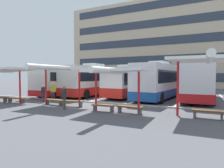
# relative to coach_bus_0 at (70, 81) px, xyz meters

# --- Properties ---
(ground_plane) EXTENTS (160.00, 160.00, 0.00)m
(ground_plane) POSITION_rel_coach_bus_0_xyz_m (7.83, -6.42, -1.71)
(ground_plane) COLOR #515156
(terminal_building) EXTENTS (44.31, 12.58, 21.53)m
(terminal_building) POSITION_rel_coach_bus_0_xyz_m (7.86, 26.62, 7.69)
(terminal_building) COLOR #C6B293
(terminal_building) RESTS_ON ground
(coach_bus_0) EXTENTS (3.41, 11.82, 3.64)m
(coach_bus_0) POSITION_rel_coach_bus_0_xyz_m (0.00, 0.00, 0.00)
(coach_bus_0) COLOR silver
(coach_bus_0) RESTS_ON ground
(coach_bus_1) EXTENTS (3.80, 12.66, 3.80)m
(coach_bus_1) POSITION_rel_coach_bus_0_xyz_m (3.84, 1.38, 0.05)
(coach_bus_1) COLOR silver
(coach_bus_1) RESTS_ON ground
(coach_bus_2) EXTENTS (3.22, 10.34, 3.53)m
(coach_bus_2) POSITION_rel_coach_bus_0_xyz_m (8.09, 1.11, -0.10)
(coach_bus_2) COLOR silver
(coach_bus_2) RESTS_ON ground
(coach_bus_3) EXTENTS (3.67, 12.39, 3.79)m
(coach_bus_3) POSITION_rel_coach_bus_0_xyz_m (11.60, 1.00, 0.06)
(coach_bus_3) COLOR silver
(coach_bus_3) RESTS_ON ground
(coach_bus_4) EXTENTS (2.98, 10.77, 3.71)m
(coach_bus_4) POSITION_rel_coach_bus_0_xyz_m (15.20, 0.82, 0.03)
(coach_bus_4) COLOR silver
(coach_bus_4) RESTS_ON ground
(lane_stripe_0) EXTENTS (0.16, 14.00, 0.01)m
(lane_stripe_0) POSITION_rel_coach_bus_0_xyz_m (-1.71, 1.32, -1.70)
(lane_stripe_0) COLOR white
(lane_stripe_0) RESTS_ON ground
(lane_stripe_1) EXTENTS (0.16, 14.00, 0.01)m
(lane_stripe_1) POSITION_rel_coach_bus_0_xyz_m (2.10, 1.32, -1.70)
(lane_stripe_1) COLOR white
(lane_stripe_1) RESTS_ON ground
(lane_stripe_2) EXTENTS (0.16, 14.00, 0.01)m
(lane_stripe_2) POSITION_rel_coach_bus_0_xyz_m (5.92, 1.32, -1.70)
(lane_stripe_2) COLOR white
(lane_stripe_2) RESTS_ON ground
(lane_stripe_3) EXTENTS (0.16, 14.00, 0.01)m
(lane_stripe_3) POSITION_rel_coach_bus_0_xyz_m (9.73, 1.32, -1.70)
(lane_stripe_3) COLOR white
(lane_stripe_3) RESTS_ON ground
(lane_stripe_4) EXTENTS (0.16, 14.00, 0.01)m
(lane_stripe_4) POSITION_rel_coach_bus_0_xyz_m (13.55, 1.32, -1.70)
(lane_stripe_4) COLOR white
(lane_stripe_4) RESTS_ON ground
(waiting_shelter_0) EXTENTS (4.13, 5.28, 3.05)m
(waiting_shelter_0) POSITION_rel_coach_bus_0_xyz_m (-0.15, -8.86, 1.09)
(waiting_shelter_0) COLOR red
(waiting_shelter_0) RESTS_ON ground
(bench_0) EXTENTS (1.59, 0.58, 0.45)m
(bench_0) POSITION_rel_coach_bus_0_xyz_m (-1.05, -8.69, -1.38)
(bench_0) COLOR brown
(bench_0) RESTS_ON ground
(bench_1) EXTENTS (1.82, 0.54, 0.45)m
(bench_1) POSITION_rel_coach_bus_0_xyz_m (0.75, -8.42, -1.37)
(bench_1) COLOR brown
(bench_1) RESTS_ON ground
(waiting_shelter_1) EXTENTS (4.31, 4.65, 3.19)m
(waiting_shelter_1) POSITION_rel_coach_bus_0_xyz_m (5.45, -8.27, 1.21)
(waiting_shelter_1) COLOR red
(waiting_shelter_1) RESTS_ON ground
(bench_2) EXTENTS (1.97, 0.66, 0.45)m
(bench_2) POSITION_rel_coach_bus_0_xyz_m (4.55, -7.94, -1.37)
(bench_2) COLOR brown
(bench_2) RESTS_ON ground
(bench_3) EXTENTS (1.95, 0.68, 0.45)m
(bench_3) POSITION_rel_coach_bus_0_xyz_m (6.35, -8.02, -1.37)
(bench_3) COLOR brown
(bench_3) RESTS_ON ground
(waiting_shelter_2) EXTENTS (4.01, 4.42, 2.85)m
(waiting_shelter_2) POSITION_rel_coach_bus_0_xyz_m (10.40, -8.89, 0.92)
(waiting_shelter_2) COLOR red
(waiting_shelter_2) RESTS_ON ground
(bench_4) EXTENTS (1.58, 0.45, 0.45)m
(bench_4) POSITION_rel_coach_bus_0_xyz_m (9.50, -8.73, -1.38)
(bench_4) COLOR brown
(bench_4) RESTS_ON ground
(bench_5) EXTENTS (1.74, 0.56, 0.45)m
(bench_5) POSITION_rel_coach_bus_0_xyz_m (11.30, -8.58, -1.37)
(bench_5) COLOR brown
(bench_5) RESTS_ON ground
(waiting_shelter_3) EXTENTS (4.23, 5.16, 3.42)m
(waiting_shelter_3) POSITION_rel_coach_bus_0_xyz_m (15.73, -8.31, 1.48)
(waiting_shelter_3) COLOR red
(waiting_shelter_3) RESTS_ON ground
(bench_6) EXTENTS (1.65, 0.52, 0.45)m
(bench_6) POSITION_rel_coach_bus_0_xyz_m (15.73, -8.19, -1.37)
(bench_6) COLOR brown
(bench_6) RESTS_ON ground
(platform_kerb) EXTENTS (44.00, 0.24, 0.12)m
(platform_kerb) POSITION_rel_coach_bus_0_xyz_m (7.83, -5.52, -1.65)
(platform_kerb) COLOR #ADADA8
(platform_kerb) RESTS_ON ground
(waiting_passenger_0) EXTENTS (0.38, 0.52, 1.64)m
(waiting_passenger_0) POSITION_rel_coach_bus_0_xyz_m (6.72, -9.29, -0.76)
(waiting_passenger_0) COLOR brown
(waiting_passenger_0) RESTS_ON ground
(waiting_passenger_1) EXTENTS (0.52, 0.48, 1.69)m
(waiting_passenger_1) POSITION_rel_coach_bus_0_xyz_m (2.69, -5.96, -0.73)
(waiting_passenger_1) COLOR #33384C
(waiting_passenger_1) RESTS_ON ground
(waiting_passenger_3) EXTENTS (0.49, 0.37, 1.54)m
(waiting_passenger_3) POSITION_rel_coach_bus_0_xyz_m (2.54, -6.96, -0.83)
(waiting_passenger_3) COLOR #33384C
(waiting_passenger_3) RESTS_ON ground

